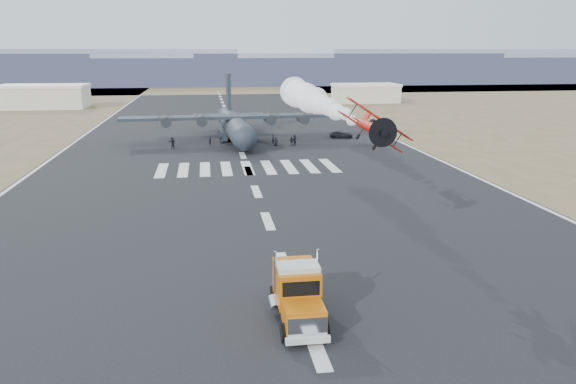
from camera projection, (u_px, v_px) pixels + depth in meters
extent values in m
plane|color=black|center=(314.00, 344.00, 31.96)|extent=(500.00, 500.00, 0.00)
cube|color=brown|center=(217.00, 88.00, 252.59)|extent=(500.00, 80.00, 0.00)
cube|color=gray|center=(79.00, 67.00, 270.09)|extent=(150.00, 50.00, 17.00)
cube|color=gray|center=(215.00, 71.00, 279.78)|extent=(150.00, 50.00, 13.00)
cube|color=gray|center=(342.00, 68.00, 288.74)|extent=(150.00, 50.00, 15.00)
cube|color=gray|center=(461.00, 66.00, 297.70)|extent=(150.00, 50.00, 17.00)
cube|color=gray|center=(573.00, 69.00, 307.39)|extent=(150.00, 50.00, 13.00)
cube|color=beige|center=(44.00, 98.00, 162.96)|extent=(24.00, 14.00, 6.00)
cube|color=white|center=(42.00, 86.00, 162.16)|extent=(24.50, 14.50, 0.80)
cube|color=beige|center=(365.00, 94.00, 181.73)|extent=(20.00, 12.00, 5.20)
cube|color=white|center=(366.00, 85.00, 181.02)|extent=(20.50, 12.50, 0.80)
cube|color=black|center=(295.00, 305.00, 35.55)|extent=(1.15, 6.92, 0.25)
cube|color=orange|center=(304.00, 315.00, 32.43)|extent=(2.35, 2.45, 1.32)
cube|color=silver|center=(307.00, 327.00, 31.23)|extent=(2.24, 0.16, 1.12)
cube|color=silver|center=(308.00, 340.00, 31.21)|extent=(2.54, 0.32, 0.36)
cube|color=orange|center=(299.00, 288.00, 33.97)|extent=(2.55, 1.84, 2.24)
cube|color=black|center=(301.00, 289.00, 33.06)|extent=(2.24, 0.13, 0.91)
cube|color=silver|center=(298.00, 268.00, 33.98)|extent=(2.55, 1.64, 0.51)
cube|color=orange|center=(294.00, 281.00, 35.80)|extent=(2.55, 2.05, 2.64)
cylinder|color=black|center=(285.00, 332.00, 32.08)|extent=(0.41, 1.12, 1.12)
cylinder|color=black|center=(325.00, 330.00, 32.40)|extent=(0.41, 1.12, 1.12)
cylinder|color=black|center=(276.00, 301.00, 36.17)|extent=(0.41, 1.12, 1.12)
cylinder|color=black|center=(311.00, 298.00, 36.49)|extent=(0.41, 1.12, 1.12)
cylinder|color=black|center=(274.00, 294.00, 37.15)|extent=(0.41, 1.12, 1.12)
cylinder|color=black|center=(309.00, 292.00, 37.47)|extent=(0.41, 1.12, 1.12)
cylinder|color=red|center=(371.00, 127.00, 45.50)|extent=(1.01, 5.19, 0.93)
sphere|color=black|center=(371.00, 123.00, 45.61)|extent=(0.72, 0.72, 0.72)
cylinder|color=black|center=(381.00, 132.00, 43.12)|extent=(1.05, 0.64, 1.04)
cylinder|color=black|center=(383.00, 132.00, 42.77)|extent=(2.28, 0.07, 2.28)
cube|color=red|center=(373.00, 133.00, 45.19)|extent=(5.31, 1.12, 3.43)
cube|color=red|center=(374.00, 118.00, 44.59)|extent=(5.48, 1.12, 3.54)
cube|color=red|center=(363.00, 118.00, 47.65)|extent=(0.12, 0.93, 1.04)
cube|color=red|center=(363.00, 124.00, 47.78)|extent=(2.08, 0.76, 0.08)
cylinder|color=black|center=(364.00, 144.00, 44.88)|extent=(0.13, 0.46, 0.46)
cylinder|color=black|center=(384.00, 144.00, 45.14)|extent=(0.13, 0.46, 0.46)
sphere|color=white|center=(362.00, 123.00, 47.97)|extent=(0.72, 0.72, 0.72)
sphere|color=white|center=(354.00, 120.00, 50.34)|extent=(0.98, 0.98, 0.98)
sphere|color=white|center=(347.00, 116.00, 52.71)|extent=(1.23, 1.23, 1.23)
sphere|color=white|center=(340.00, 113.00, 55.08)|extent=(1.49, 1.49, 1.49)
sphere|color=white|center=(334.00, 110.00, 57.46)|extent=(1.74, 1.74, 1.74)
sphere|color=white|center=(329.00, 108.00, 59.83)|extent=(2.00, 2.00, 2.00)
sphere|color=white|center=(323.00, 105.00, 62.20)|extent=(2.25, 2.25, 2.25)
sphere|color=white|center=(319.00, 103.00, 64.57)|extent=(2.51, 2.51, 2.51)
sphere|color=white|center=(314.00, 101.00, 66.94)|extent=(2.76, 2.76, 2.76)
sphere|color=white|center=(310.00, 99.00, 69.31)|extent=(3.02, 3.02, 3.02)
sphere|color=white|center=(306.00, 97.00, 71.68)|extent=(3.27, 3.27, 3.27)
sphere|color=white|center=(303.00, 95.00, 74.05)|extent=(3.53, 3.53, 3.53)
sphere|color=white|center=(299.00, 94.00, 76.42)|extent=(3.78, 3.78, 3.78)
sphere|color=white|center=(296.00, 92.00, 78.79)|extent=(4.04, 4.04, 4.04)
cylinder|color=#1F252F|center=(235.00, 127.00, 103.05)|extent=(5.44, 28.90, 4.11)
sphere|color=#1F252F|center=(245.00, 138.00, 89.38)|extent=(4.11, 4.11, 4.11)
cone|color=#1F252F|center=(228.00, 118.00, 116.73)|extent=(4.39, 6.34, 4.11)
cube|color=#1F252F|center=(236.00, 117.00, 101.60)|extent=(41.22, 6.22, 0.51)
cylinder|color=#1F252F|center=(166.00, 121.00, 98.94)|extent=(2.03, 3.98, 1.85)
cylinder|color=#3F3F44|center=(166.00, 123.00, 96.99)|extent=(3.49, 0.21, 3.49)
cylinder|color=#1F252F|center=(202.00, 121.00, 100.09)|extent=(2.03, 3.98, 1.85)
cylinder|color=#3F3F44|center=(202.00, 122.00, 98.14)|extent=(3.49, 0.21, 3.49)
cylinder|color=#1F252F|center=(270.00, 119.00, 102.38)|extent=(2.03, 3.98, 1.85)
cylinder|color=#3F3F44|center=(271.00, 120.00, 100.43)|extent=(3.49, 0.21, 3.49)
cylinder|color=#1F252F|center=(303.00, 118.00, 103.53)|extent=(2.03, 3.98, 1.85)
cylinder|color=#3F3F44|center=(305.00, 120.00, 101.57)|extent=(3.49, 0.21, 3.49)
cube|color=#1F252F|center=(229.00, 94.00, 113.52)|extent=(0.83, 4.64, 8.21)
cube|color=#1F252F|center=(229.00, 115.00, 115.06)|extent=(14.50, 3.74, 0.36)
cube|color=#1F252F|center=(223.00, 135.00, 103.99)|extent=(1.52, 6.21, 1.64)
cylinder|color=black|center=(223.00, 138.00, 104.12)|extent=(0.57, 1.15, 1.13)
cube|color=#1F252F|center=(247.00, 134.00, 104.83)|extent=(1.52, 6.21, 1.64)
cylinder|color=black|center=(247.00, 137.00, 104.96)|extent=(0.57, 1.15, 1.13)
cylinder|color=black|center=(243.00, 149.00, 92.85)|extent=(0.45, 0.94, 0.92)
imported|color=black|center=(341.00, 135.00, 107.47)|extent=(4.81, 3.03, 1.24)
imported|color=black|center=(210.00, 141.00, 98.70)|extent=(0.76, 0.73, 1.62)
imported|color=black|center=(295.00, 140.00, 98.73)|extent=(0.90, 1.04, 1.83)
imported|color=black|center=(221.00, 141.00, 97.44)|extent=(0.65, 1.23, 1.83)
imported|color=black|center=(291.00, 141.00, 98.22)|extent=(1.03, 0.73, 1.59)
imported|color=black|center=(276.00, 141.00, 98.15)|extent=(0.88, 0.66, 1.62)
imported|color=black|center=(172.00, 142.00, 97.78)|extent=(1.39, 1.38, 1.60)
imported|color=black|center=(273.00, 139.00, 100.77)|extent=(0.75, 0.77, 1.64)
imported|color=black|center=(173.00, 144.00, 95.15)|extent=(0.90, 0.63, 1.72)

